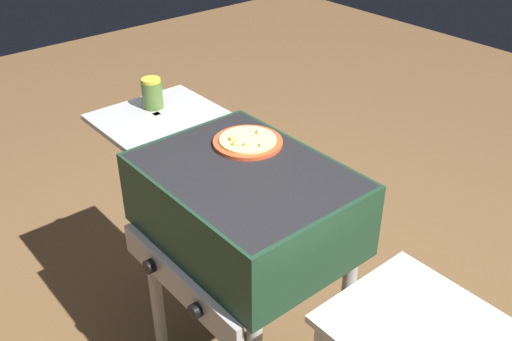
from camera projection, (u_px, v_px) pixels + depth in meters
grill at (241, 209)px, 1.72m from camera, size 0.96×0.53×0.90m
pizza_cheese at (248, 141)px, 1.76m from camera, size 0.22×0.22×0.04m
sauce_jar at (152, 93)px, 1.97m from camera, size 0.07×0.07×0.11m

